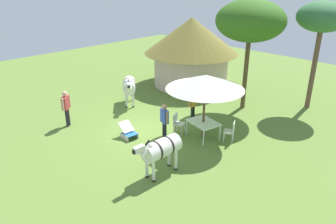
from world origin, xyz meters
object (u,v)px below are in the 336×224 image
Objects in this scene: patio_dining_table at (203,124)px; striped_lounge_chair at (129,132)px; guest_behind_table at (164,119)px; shade_umbrella at (205,82)px; acacia_tree_far_lawn at (323,18)px; zebra_by_umbrella at (160,149)px; patio_chair_east_end at (231,130)px; acacia_tree_behind_hut at (251,21)px; standing_watcher at (66,105)px; thatched_hut at (191,48)px; zebra_nearest_camera at (129,86)px; guest_beside_umbrella at (193,103)px; patio_chair_west_end at (177,122)px.

striped_lounge_chair is at bearing -135.14° from patio_dining_table.
guest_behind_table reaches higher than patio_dining_table.
acacia_tree_far_lawn reaches higher than shade_umbrella.
zebra_by_umbrella is (1.75, -1.90, 0.02)m from guest_behind_table.
zebra_by_umbrella is (-0.32, -3.79, 0.48)m from patio_chair_east_end.
guest_behind_table is 0.30× the size of acacia_tree_behind_hut.
standing_watcher is at bearing -123.92° from acacia_tree_far_lawn.
thatched_hut is at bearing 25.93° from patio_chair_east_end.
acacia_tree_behind_hut reaches higher than acacia_tree_far_lawn.
standing_watcher is 0.31× the size of acacia_tree_behind_hut.
shade_umbrella is (5.33, -5.21, 0.19)m from thatched_hut.
acacia_tree_behind_hut reaches higher than striped_lounge_chair.
patio_dining_table is 1.65× the size of patio_chair_east_end.
patio_dining_table is at bearing 88.30° from standing_watcher.
acacia_tree_behind_hut is at bearing 169.61° from zebra_nearest_camera.
shade_umbrella is at bearing 88.30° from standing_watcher.
acacia_tree_far_lawn is (1.68, 6.69, 3.93)m from patio_dining_table.
guest_beside_umbrella is 2.31m from guest_behind_table.
guest_behind_table reaches higher than zebra_nearest_camera.
thatched_hut is 5.94m from guest_beside_umbrella.
patio_dining_table is 1.65× the size of patio_chair_west_end.
patio_chair_west_end is 2.19m from striped_lounge_chair.
shade_umbrella is at bearing -26.57° from patio_dining_table.
striped_lounge_chair is (-2.28, -2.27, -0.40)m from patio_dining_table.
acacia_tree_behind_hut is 3.47m from acacia_tree_far_lawn.
guest_beside_umbrella is 4.81m from acacia_tree_behind_hut.
shade_umbrella is at bearing -44.34° from thatched_hut.
patio_chair_east_end is 1.00× the size of patio_chair_west_end.
guest_beside_umbrella is (-1.42, 0.95, -1.55)m from shade_umbrella.
guest_behind_table is (-1.01, -1.33, 0.32)m from patio_dining_table.
patio_chair_east_end is 0.43× the size of zebra_by_umbrella.
guest_beside_umbrella reaches higher than patio_dining_table.
acacia_tree_behind_hut reaches higher than patio_chair_west_end.
guest_beside_umbrella is at bearing -60.64° from guest_behind_table.
standing_watcher is at bearing 41.29° from zebra_nearest_camera.
standing_watcher is (-4.18, -2.20, 0.05)m from guest_behind_table.
patio_dining_table is at bearing -108.19° from guest_behind_table.
shade_umbrella is 1.86m from patio_dining_table.
guest_beside_umbrella is 0.99× the size of guest_behind_table.
patio_chair_east_end is (1.05, 0.56, -0.14)m from patio_dining_table.
standing_watcher is 9.56m from acacia_tree_behind_hut.
zebra_by_umbrella is at bearing -54.31° from thatched_hut.
standing_watcher is at bearing -48.53° from guest_beside_umbrella.
patio_dining_table is 1.20m from patio_chair_east_end.
thatched_hut is 7.28m from patio_chair_west_end.
acacia_tree_behind_hut is (-0.73, 4.19, 3.80)m from patio_dining_table.
acacia_tree_behind_hut is at bearing -77.41° from zebra_by_umbrella.
standing_watcher reaches higher than zebra_by_umbrella.
thatched_hut is at bearing 135.66° from patio_dining_table.
zebra_nearest_camera is 10.16m from acacia_tree_far_lawn.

